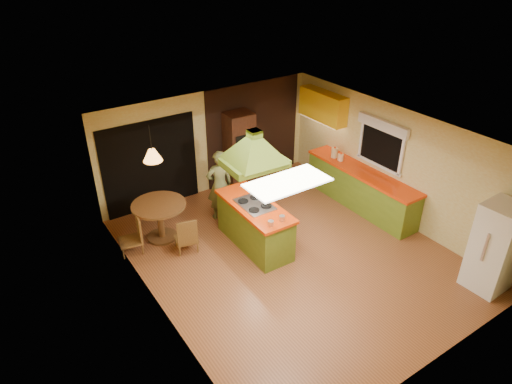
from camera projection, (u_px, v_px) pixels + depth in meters
ground at (291, 254)px, 9.07m from camera, size 6.50×6.50×0.00m
room_walls at (293, 200)px, 8.46m from camera, size 5.50×6.50×6.50m
ceiling_plane at (296, 137)px, 7.84m from camera, size 6.50×6.50×0.00m
brick_panel at (254, 131)px, 11.40m from camera, size 2.64×0.03×2.50m
nook_opening at (151, 166)px, 10.16m from camera, size 2.20×0.03×2.10m
right_counter at (360, 188)px, 10.46m from camera, size 0.62×3.05×0.92m
upper_cabinets at (323, 106)px, 10.95m from camera, size 0.34×1.40×0.70m
window_right at (382, 136)px, 9.79m from camera, size 0.12×1.35×1.06m
fluor_panel at (288, 182)px, 6.45m from camera, size 1.20×0.60×0.03m
kitchen_island at (255, 225)px, 9.13m from camera, size 0.79×1.91×0.96m
range_hood at (254, 143)px, 8.26m from camera, size 1.15×0.85×0.80m
man at (220, 185)px, 9.88m from camera, size 0.65×0.48×1.61m
refrigerator at (495, 247)px, 7.86m from camera, size 0.71×0.67×1.67m
wall_oven at (239, 151)px, 11.03m from camera, size 0.67×0.63×1.95m
dining_table at (160, 214)px, 9.28m from camera, size 1.10×1.10×0.82m
chair_left at (129, 235)px, 8.96m from camera, size 0.51×0.51×0.80m
chair_near at (186, 233)px, 9.03m from camera, size 0.51×0.51×0.77m
pendant_lamp at (152, 155)px, 8.63m from camera, size 0.39×0.39×0.24m
canister_large at (334, 153)px, 10.80m from camera, size 0.19×0.19×0.23m
canister_medium at (341, 157)px, 10.65m from camera, size 0.15×0.15×0.17m
canister_small at (340, 157)px, 10.68m from camera, size 0.15×0.15×0.15m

